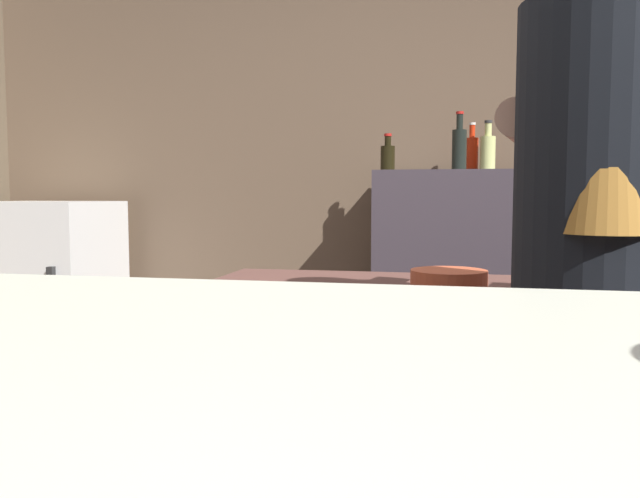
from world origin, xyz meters
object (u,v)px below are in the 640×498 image
bartender (603,268)px  bottle_hot_sauce (488,151)px  mixing_bowl (449,280)px  mini_fridge (49,308)px  bottle_vinegar (388,157)px  bottle_soy (472,152)px  bottle_olive_oil (459,147)px

bartender → bottle_hot_sauce: size_ratio=7.42×
bartender → mixing_bowl: bartender is taller
mini_fridge → bottle_vinegar: (1.72, 0.18, 0.76)m
bottle_hot_sauce → bottle_soy: size_ratio=1.01×
mixing_bowl → bottle_hot_sauce: bottle_hot_sauce is taller
mini_fridge → mixing_bowl: mini_fridge is taller
mini_fridge → mixing_bowl: bearing=-31.7°
bartender → bottle_olive_oil: bearing=18.9°
mixing_bowl → bottle_olive_oil: size_ratio=0.75×
mini_fridge → bottle_soy: 2.27m
bottle_hot_sauce → bottle_soy: 0.10m
mixing_bowl → bottle_olive_oil: 1.42m
bottle_soy → bottle_olive_oil: 0.17m
mini_fridge → bottle_vinegar: bottle_vinegar is taller
bottle_hot_sauce → bottle_olive_oil: (-0.13, -0.10, 0.01)m
mini_fridge → bartender: 2.87m
bartender → bottle_soy: 1.93m
mini_fridge → bottle_soy: bottle_soy is taller
mini_fridge → bottle_olive_oil: (2.05, 0.10, 0.80)m
bartender → bottle_soy: bearing=16.4°
mixing_bowl → bottle_soy: (0.09, 1.51, 0.42)m
mixing_bowl → bottle_vinegar: 1.51m
bartender → mini_fridge: bearing=65.1°
mini_fridge → bottle_soy: bearing=7.1°
bottle_soy → mini_fridge: bearing=-172.9°
mini_fridge → bottle_hot_sauce: size_ratio=4.77×
bottle_vinegar → bottle_olive_oil: bearing=-13.2°
bottle_olive_oil → bartender: bearing=-81.3°
bottle_vinegar → mini_fridge: bearing=-174.1°
bottle_hot_sauce → bottle_soy: bearing=135.8°
bottle_vinegar → bottle_olive_oil: (0.33, -0.08, 0.03)m
mixing_bowl → bottle_hot_sauce: size_ratio=0.86×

